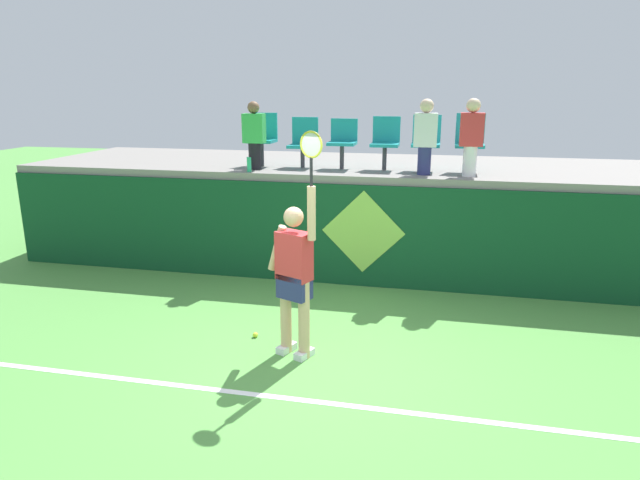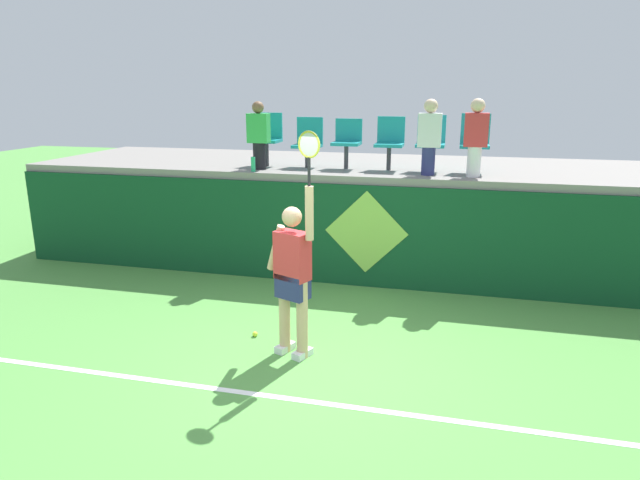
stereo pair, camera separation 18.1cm
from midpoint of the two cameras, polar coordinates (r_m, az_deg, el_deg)
ground_plane at (r=6.33m, az=-0.13°, el=-12.81°), size 40.00×40.00×0.00m
court_back_wall at (r=8.61m, az=4.40°, el=0.51°), size 11.65×0.20×1.58m
spectator_platform at (r=9.89m, az=5.95°, el=7.42°), size 11.65×3.07×0.12m
court_baseline_stripe at (r=5.75m, az=-1.86°, el=-15.92°), size 10.49×0.08×0.01m
tennis_player at (r=6.23m, az=-1.93°, el=-3.39°), size 0.71×0.39×2.56m
tennis_ball at (r=7.05m, az=-5.91°, el=-9.53°), size 0.07×0.07×0.07m
water_bottle at (r=8.91m, az=-6.25°, el=7.69°), size 0.07×0.07×0.23m
stadium_chair_0 at (r=9.56m, az=-4.80°, el=10.52°), size 0.44×0.42×0.87m
stadium_chair_1 at (r=9.37m, az=-0.64°, el=10.11°), size 0.44×0.42×0.81m
stadium_chair_2 at (r=9.21m, az=3.37°, el=10.15°), size 0.44×0.42×0.79m
stadium_chair_3 at (r=9.12m, az=7.72°, el=10.06°), size 0.44×0.42×0.84m
stadium_chair_4 at (r=9.07m, az=11.80°, el=9.95°), size 0.44×0.42×0.87m
stadium_chair_5 at (r=9.07m, az=16.06°, el=9.76°), size 0.44×0.42×0.90m
spectator_0 at (r=8.61m, az=16.20°, el=10.16°), size 0.34×0.21×1.13m
spectator_1 at (r=8.63m, az=11.71°, el=10.39°), size 0.34×0.21×1.12m
spectator_2 at (r=9.14m, az=-5.70°, el=10.68°), size 0.34×0.20×1.07m
wall_signage_mount at (r=8.73m, az=5.20°, el=-4.73°), size 1.27×0.01×1.51m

